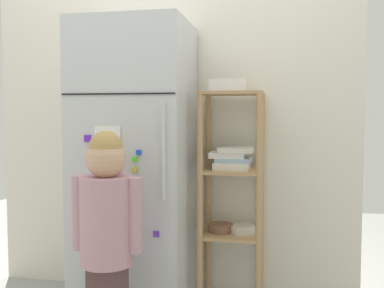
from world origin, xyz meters
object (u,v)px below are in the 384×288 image
at_px(fruit_bin, 231,86).
at_px(pantry_shelf_unit, 232,183).
at_px(refrigerator, 135,168).
at_px(child_standing, 107,220).

bearing_deg(fruit_bin, pantry_shelf_unit, 22.49).
height_order(pantry_shelf_unit, fruit_bin, fruit_bin).
height_order(refrigerator, child_standing, refrigerator).
relative_size(refrigerator, fruit_bin, 7.94).
relative_size(refrigerator, child_standing, 1.56).
height_order(child_standing, fruit_bin, fruit_bin).
xyz_separation_m(refrigerator, fruit_bin, (0.55, 0.12, 0.48)).
height_order(refrigerator, pantry_shelf_unit, refrigerator).
distance_m(child_standing, pantry_shelf_unit, 0.84).
bearing_deg(fruit_bin, refrigerator, -167.78).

